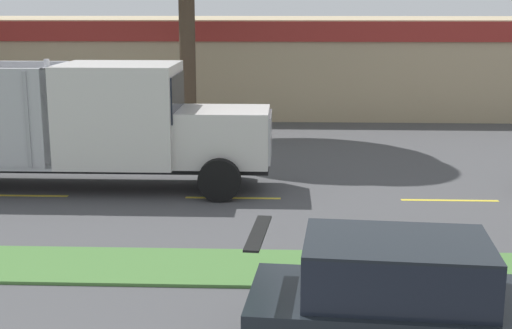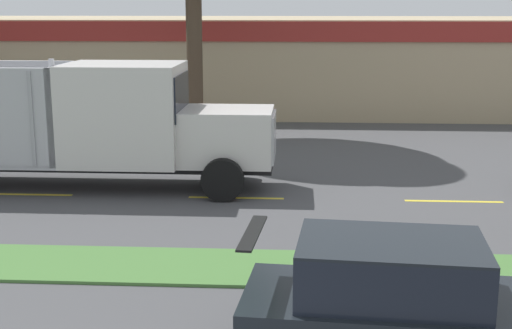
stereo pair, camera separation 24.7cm
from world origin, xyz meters
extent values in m
cube|color=#477538|center=(0.00, 6.72, 0.03)|extent=(120.00, 1.85, 0.06)
cube|color=yellow|center=(-5.10, 11.64, 0.00)|extent=(2.40, 0.14, 0.01)
cube|color=yellow|center=(0.30, 11.64, 0.00)|extent=(2.40, 0.14, 0.01)
cube|color=yellow|center=(5.70, 11.64, 0.00)|extent=(2.40, 0.14, 0.01)
cube|color=black|center=(-4.64, 12.55, 0.62)|extent=(11.64, 1.35, 0.18)
cube|color=silver|center=(-0.01, 12.55, 1.42)|extent=(2.37, 2.01, 1.41)
cube|color=#B7B7BC|center=(1.21, 12.55, 1.42)|extent=(0.06, 1.72, 1.20)
cube|color=silver|center=(-2.68, 12.55, 1.99)|extent=(2.97, 2.46, 2.56)
cube|color=black|center=(-1.17, 12.55, 2.44)|extent=(0.04, 2.09, 1.15)
cylinder|color=silver|center=(-4.27, 11.75, 2.72)|extent=(0.14, 0.14, 1.45)
cube|color=#ADADB2|center=(-4.25, 12.55, 2.01)|extent=(0.16, 2.46, 2.48)
cube|color=#99999E|center=(-4.69, 11.30, 2.01)|extent=(0.10, 0.04, 2.35)
cylinder|color=black|center=(-0.01, 11.34, 0.53)|extent=(1.06, 0.30, 1.06)
cylinder|color=black|center=(-0.01, 13.76, 0.53)|extent=(1.06, 0.30, 1.06)
cube|color=black|center=(3.33, 3.22, 0.67)|extent=(4.50, 2.23, 0.69)
cube|color=black|center=(3.07, 3.24, 1.37)|extent=(2.53, 1.84, 0.71)
cube|color=black|center=(3.07, 3.24, 1.75)|extent=(2.53, 1.84, 0.04)
cube|color=black|center=(1.26, 3.39, 1.79)|extent=(0.33, 1.51, 0.03)
cylinder|color=black|center=(4.76, 4.00, 0.33)|extent=(0.67, 0.26, 0.66)
cylinder|color=silver|center=(4.77, 4.10, 0.33)|extent=(0.46, 0.05, 0.46)
cylinder|color=black|center=(2.06, 4.22, 0.33)|extent=(0.67, 0.26, 0.66)
cylinder|color=silver|center=(2.07, 4.33, 0.33)|extent=(0.46, 0.05, 0.46)
cube|color=tan|center=(-0.04, 29.65, 2.08)|extent=(41.09, 12.00, 4.15)
cube|color=maroon|center=(-0.04, 23.60, 3.70)|extent=(39.04, 0.10, 0.80)
cylinder|color=#473828|center=(-1.99, 20.49, 3.88)|extent=(0.58, 0.58, 7.76)
camera|label=1|loc=(1.61, -5.59, 4.73)|focal=50.00mm
camera|label=2|loc=(1.86, -5.58, 4.73)|focal=50.00mm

